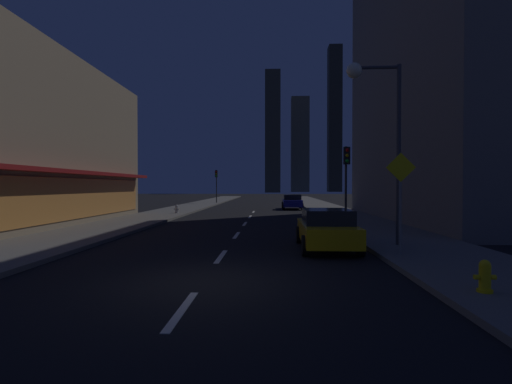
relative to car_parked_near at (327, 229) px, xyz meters
name	(u,v)px	position (x,y,z in m)	size (l,w,h in m)	color
ground_plane	(257,207)	(-3.60, 27.26, -0.79)	(78.00, 136.00, 0.10)	black
sidewalk_right	(322,206)	(3.40, 27.26, -0.67)	(4.00, 76.00, 0.15)	#605E59
sidewalk_left	(194,206)	(-10.60, 27.26, -0.67)	(4.00, 76.00, 0.15)	#605E59
lane_marking_center	(241,229)	(-3.60, 6.26, -0.73)	(0.16, 28.20, 0.01)	silver
building_storefront_left	(5,144)	(-17.08, 7.04, 3.94)	(9.85, 17.15, 9.39)	gray
building_apartment_right	(472,69)	(10.90, 11.26, 9.06)	(11.00, 20.00, 19.59)	slate
skyscraper_distant_tall	(273,132)	(-1.82, 120.37, 20.80)	(5.41, 7.22, 43.08)	#3B382C
skyscraper_distant_mid	(300,145)	(8.85, 132.89, 17.68)	(6.94, 5.17, 36.85)	#5C5845
skyscraper_distant_short	(335,119)	(22.96, 137.26, 28.29)	(5.23, 5.67, 58.06)	#2E2C23
car_parked_near	(327,229)	(0.00, 0.00, 0.00)	(1.98, 4.24, 1.45)	gold
car_parked_far	(292,202)	(0.00, 23.26, 0.00)	(1.98, 4.24, 1.45)	navy
fire_hydrant_yellow_near	(485,277)	(2.30, -5.84, -0.29)	(0.42, 0.30, 0.65)	yellow
fire_hydrant_far_left	(177,209)	(-9.50, 15.62, -0.29)	(0.42, 0.30, 0.65)	#B2B2B2
traffic_light_near_right	(346,168)	(1.90, 6.11, 2.45)	(0.32, 0.48, 4.20)	#2D2D2D
traffic_light_far_left	(216,179)	(-9.10, 33.90, 2.45)	(0.32, 0.48, 4.20)	#2D2D2D
street_lamp_right	(376,109)	(1.78, 0.21, 4.33)	(1.96, 0.56, 6.58)	#38383D
pedestrian_crossing_sign	(400,194)	(2.00, -1.79, 1.28)	(0.91, 0.08, 3.15)	slate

